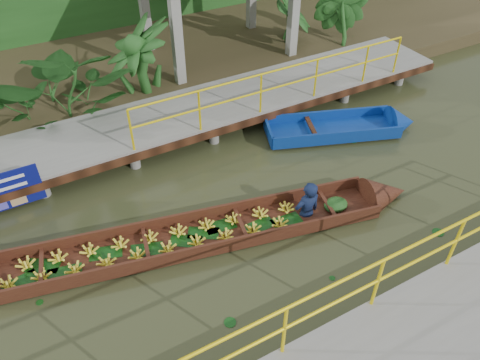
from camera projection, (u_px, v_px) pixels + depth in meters
ground at (230, 225)px, 9.22m from camera, size 80.00×80.00×0.00m
land_strip at (113, 64)px, 14.10m from camera, size 30.00×8.00×0.45m
far_dock at (163, 122)px, 11.21m from camera, size 16.00×2.06×1.66m
vendor_boat at (209, 230)px, 8.83m from camera, size 9.03×2.74×1.96m
moored_blue_boat at (367, 126)px, 11.64m from camera, size 3.85×2.19×0.90m
tropical_plants at (128, 56)px, 11.83m from camera, size 14.53×1.53×1.92m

